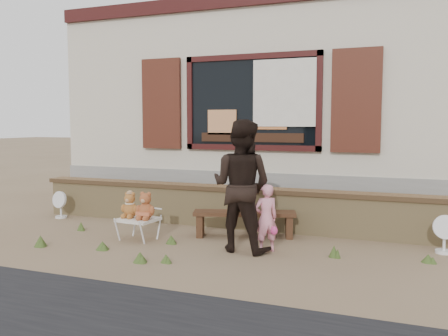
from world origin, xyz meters
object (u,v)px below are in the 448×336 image
at_px(teddy_bear_left, 130,204).
at_px(adult, 241,186).
at_px(folding_chair, 138,220).
at_px(child, 266,218).
at_px(bench, 244,218).
at_px(teddy_bear_right, 146,205).

bearing_deg(teddy_bear_left, adult, 5.67).
bearing_deg(folding_chair, child, 7.97).
distance_m(teddy_bear_left, child, 2.03).
distance_m(bench, adult, 0.94).
bearing_deg(folding_chair, adult, 6.17).
height_order(teddy_bear_right, adult, adult).
height_order(folding_chair, teddy_bear_left, teddy_bear_left).
xyz_separation_m(folding_chair, child, (1.89, 0.06, 0.16)).
bearing_deg(teddy_bear_left, child, 7.42).
distance_m(bench, folding_chair, 1.55).
relative_size(teddy_bear_left, adult, 0.22).
distance_m(teddy_bear_left, teddy_bear_right, 0.28).
height_order(teddy_bear_left, teddy_bear_right, teddy_bear_right).
bearing_deg(bench, adult, -92.03).
distance_m(child, adult, 0.53).
relative_size(bench, child, 1.71).
relative_size(child, adult, 0.52).
relative_size(bench, folding_chair, 2.72).
bearing_deg(folding_chair, teddy_bear_right, -0.00).
distance_m(folding_chair, teddy_bear_left, 0.26).
height_order(folding_chair, adult, adult).
bearing_deg(child, folding_chair, -36.15).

